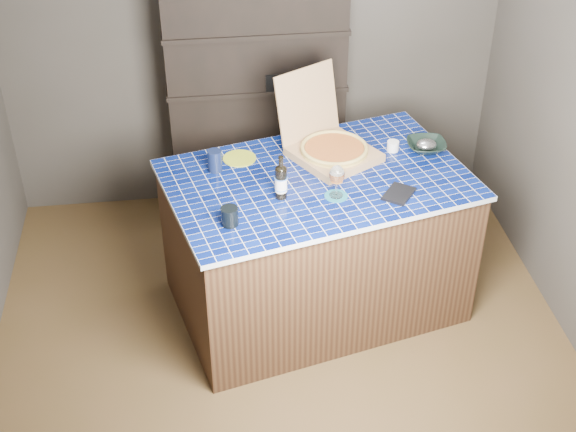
{
  "coord_description": "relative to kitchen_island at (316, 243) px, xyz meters",
  "views": [
    {
      "loc": [
        -0.43,
        -3.5,
        3.46
      ],
      "look_at": [
        0.03,
        0.0,
        0.98
      ],
      "focal_mm": 50.0,
      "sensor_mm": 36.0,
      "label": 1
    }
  ],
  "objects": [
    {
      "name": "wine_glass",
      "position": [
        0.07,
        -0.21,
        0.61
      ],
      "size": [
        0.09,
        0.09,
        0.2
      ],
      "color": "white",
      "rests_on": "teal_trivet"
    },
    {
      "name": "navy_cup",
      "position": [
        -0.59,
        0.16,
        0.54
      ],
      "size": [
        0.08,
        0.08,
        0.13
      ],
      "primitive_type": "cylinder",
      "color": "#0E1734",
      "rests_on": "kitchen_island"
    },
    {
      "name": "foil_contents",
      "position": [
        0.71,
        0.23,
        0.52
      ],
      "size": [
        0.13,
        0.11,
        0.06
      ],
      "primitive_type": "ellipsoid",
      "color": "#A6A9B1",
      "rests_on": "bowl"
    },
    {
      "name": "white_jar",
      "position": [
        0.51,
        0.25,
        0.51
      ],
      "size": [
        0.07,
        0.07,
        0.06
      ],
      "primitive_type": "cylinder",
      "color": "white",
      "rests_on": "kitchen_island"
    },
    {
      "name": "room",
      "position": [
        -0.25,
        -0.4,
        0.77
      ],
      "size": [
        3.5,
        3.5,
        3.5
      ],
      "color": "brown",
      "rests_on": "ground"
    },
    {
      "name": "teal_trivet",
      "position": [
        0.07,
        -0.21,
        0.48
      ],
      "size": [
        0.13,
        0.13,
        0.01
      ],
      "primitive_type": "cylinder",
      "color": "#166374",
      "rests_on": "kitchen_island"
    },
    {
      "name": "bowl",
      "position": [
        0.71,
        0.23,
        0.5
      ],
      "size": [
        0.26,
        0.26,
        0.06
      ],
      "primitive_type": "imported",
      "rotation": [
        0.0,
        0.0,
        -0.07
      ],
      "color": "black",
      "rests_on": "kitchen_island"
    },
    {
      "name": "pizza_box",
      "position": [
        0.12,
        0.23,
        0.54
      ],
      "size": [
        0.65,
        0.68,
        0.48
      ],
      "rotation": [
        0.0,
        0.0,
        0.52
      ],
      "color": "#A47A54",
      "rests_on": "kitchen_island"
    },
    {
      "name": "dvd_case",
      "position": [
        0.43,
        -0.24,
        0.48
      ],
      "size": [
        0.23,
        0.24,
        0.02
      ],
      "primitive_type": "cube",
      "rotation": [
        0.0,
        0.0,
        -0.64
      ],
      "color": "black",
      "rests_on": "kitchen_island"
    },
    {
      "name": "green_trivet",
      "position": [
        -0.44,
        0.27,
        0.48
      ],
      "size": [
        0.2,
        0.2,
        0.01
      ],
      "primitive_type": "cylinder",
      "color": "#A6B426",
      "rests_on": "kitchen_island"
    },
    {
      "name": "shelving_unit",
      "position": [
        -0.25,
        1.13,
        0.43
      ],
      "size": [
        1.2,
        0.41,
        1.8
      ],
      "color": "black",
      "rests_on": "floor"
    },
    {
      "name": "kitchen_island",
      "position": [
        0.0,
        0.0,
        0.0
      ],
      "size": [
        1.95,
        1.49,
        0.95
      ],
      "rotation": [
        0.0,
        0.0,
        0.24
      ],
      "color": "#49301C",
      "rests_on": "floor"
    },
    {
      "name": "tumbler",
      "position": [
        -0.54,
        -0.4,
        0.53
      ],
      "size": [
        0.09,
        0.09,
        0.1
      ],
      "primitive_type": "cylinder",
      "color": "black",
      "rests_on": "kitchen_island"
    },
    {
      "name": "mead_bottle",
      "position": [
        -0.24,
        -0.18,
        0.58
      ],
      "size": [
        0.07,
        0.07,
        0.27
      ],
      "color": "black",
      "rests_on": "kitchen_island"
    }
  ]
}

